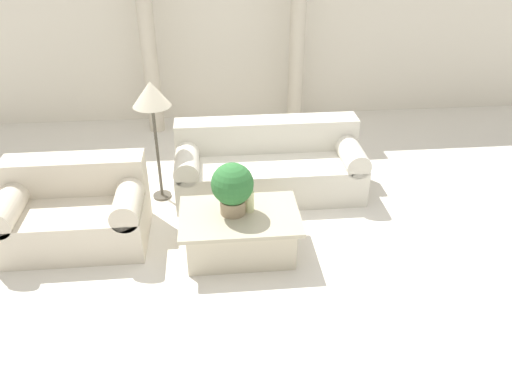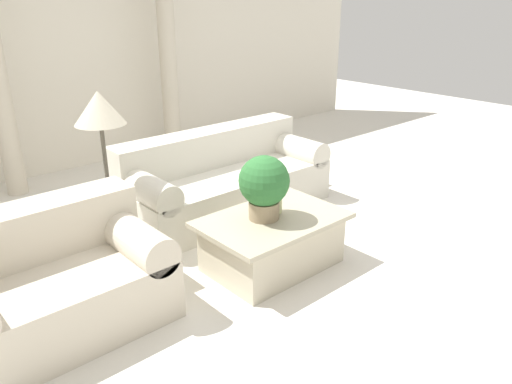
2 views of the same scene
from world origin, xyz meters
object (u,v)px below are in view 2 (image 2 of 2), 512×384
Objects in this scene: loveseat at (52,281)px; potted_plant at (264,184)px; floor_lamp at (100,114)px; sofa_long at (223,180)px; coffee_table at (272,241)px.

potted_plant reaches higher than loveseat.
potted_plant is 0.37× the size of floor_lamp.
coffee_table is at bearing -109.53° from sofa_long.
loveseat reaches higher than coffee_table.
sofa_long is 1.33m from potted_plant.
sofa_long is 1.86× the size of coffee_table.
potted_plant is at bearing -12.72° from loveseat.
potted_plant is (-0.06, 0.04, 0.51)m from coffee_table.
coffee_table is at bearing -53.19° from floor_lamp.
potted_plant is at bearing -54.20° from floor_lamp.
floor_lamp reaches higher than coffee_table.
floor_lamp is at bearing 126.81° from coffee_table.
floor_lamp is (0.81, 0.75, 0.89)m from loveseat.
coffee_table is at bearing -33.74° from potted_plant.
sofa_long is at bearing 2.49° from floor_lamp.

